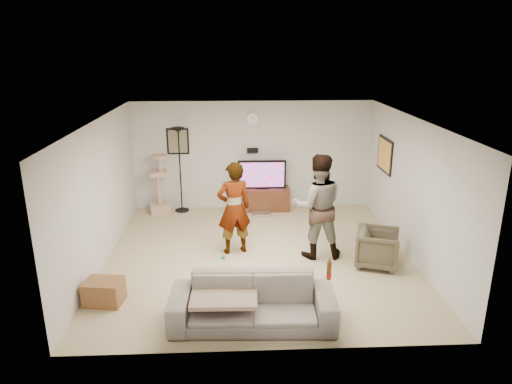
{
  "coord_description": "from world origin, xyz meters",
  "views": [
    {
      "loc": [
        -0.42,
        -7.77,
        3.73
      ],
      "look_at": [
        -0.04,
        0.2,
        1.17
      ],
      "focal_mm": 32.65,
      "sensor_mm": 36.0,
      "label": 1
    }
  ],
  "objects_px": {
    "tv_stand": "(262,199)",
    "person_left": "(234,208)",
    "cat_tree": "(158,183)",
    "tv": "(262,174)",
    "armchair": "(377,248)",
    "side_table": "(104,292)",
    "sofa": "(252,302)",
    "beer_bottle": "(329,271)",
    "floor_lamp": "(180,170)",
    "person_right": "(317,206)"
  },
  "relations": [
    {
      "from": "cat_tree",
      "to": "armchair",
      "type": "xyz_separation_m",
      "value": [
        4.21,
        -2.92,
        -0.36
      ]
    },
    {
      "from": "sofa",
      "to": "beer_bottle",
      "type": "distance_m",
      "value": 1.14
    },
    {
      "from": "tv",
      "to": "armchair",
      "type": "height_order",
      "value": "tv"
    },
    {
      "from": "tv",
      "to": "person_left",
      "type": "bearing_deg",
      "value": -105.75
    },
    {
      "from": "tv_stand",
      "to": "cat_tree",
      "type": "height_order",
      "value": "cat_tree"
    },
    {
      "from": "armchair",
      "to": "side_table",
      "type": "height_order",
      "value": "armchair"
    },
    {
      "from": "person_right",
      "to": "beer_bottle",
      "type": "height_order",
      "value": "person_right"
    },
    {
      "from": "tv",
      "to": "cat_tree",
      "type": "bearing_deg",
      "value": -178.94
    },
    {
      "from": "tv",
      "to": "side_table",
      "type": "height_order",
      "value": "tv"
    },
    {
      "from": "person_left",
      "to": "armchair",
      "type": "distance_m",
      "value": 2.64
    },
    {
      "from": "side_table",
      "to": "tv",
      "type": "bearing_deg",
      "value": 56.9
    },
    {
      "from": "cat_tree",
      "to": "sofa",
      "type": "relative_size",
      "value": 0.61
    },
    {
      "from": "cat_tree",
      "to": "sofa",
      "type": "distance_m",
      "value": 5.01
    },
    {
      "from": "cat_tree",
      "to": "person_right",
      "type": "distance_m",
      "value": 4.06
    },
    {
      "from": "tv",
      "to": "floor_lamp",
      "type": "height_order",
      "value": "floor_lamp"
    },
    {
      "from": "armchair",
      "to": "person_left",
      "type": "bearing_deg",
      "value": 93.47
    },
    {
      "from": "person_left",
      "to": "cat_tree",
      "type": "bearing_deg",
      "value": -68.85
    },
    {
      "from": "beer_bottle",
      "to": "tv_stand",
      "type": "bearing_deg",
      "value": 97.83
    },
    {
      "from": "person_right",
      "to": "side_table",
      "type": "relative_size",
      "value": 3.49
    },
    {
      "from": "person_left",
      "to": "side_table",
      "type": "bearing_deg",
      "value": 24.86
    },
    {
      "from": "sofa",
      "to": "armchair",
      "type": "bearing_deg",
      "value": 39.0
    },
    {
      "from": "sofa",
      "to": "beer_bottle",
      "type": "relative_size",
      "value": 9.07
    },
    {
      "from": "person_right",
      "to": "beer_bottle",
      "type": "bearing_deg",
      "value": 84.32
    },
    {
      "from": "person_left",
      "to": "tv",
      "type": "bearing_deg",
      "value": -121.96
    },
    {
      "from": "tv_stand",
      "to": "sofa",
      "type": "xyz_separation_m",
      "value": [
        -0.4,
        -4.64,
        0.07
      ]
    },
    {
      "from": "tv",
      "to": "cat_tree",
      "type": "xyz_separation_m",
      "value": [
        -2.36,
        -0.04,
        -0.17
      ]
    },
    {
      "from": "person_right",
      "to": "sofa",
      "type": "bearing_deg",
      "value": 59.4
    },
    {
      "from": "tv",
      "to": "beer_bottle",
      "type": "xyz_separation_m",
      "value": [
        0.64,
        -4.64,
        -0.07
      ]
    },
    {
      "from": "sofa",
      "to": "beer_bottle",
      "type": "xyz_separation_m",
      "value": [
        1.04,
        0.0,
        0.46
      ]
    },
    {
      "from": "tv_stand",
      "to": "floor_lamp",
      "type": "distance_m",
      "value": 1.99
    },
    {
      "from": "cat_tree",
      "to": "person_right",
      "type": "height_order",
      "value": "person_right"
    },
    {
      "from": "person_right",
      "to": "sofa",
      "type": "distance_m",
      "value": 2.54
    },
    {
      "from": "tv_stand",
      "to": "cat_tree",
      "type": "relative_size",
      "value": 0.93
    },
    {
      "from": "beer_bottle",
      "to": "side_table",
      "type": "distance_m",
      "value": 3.36
    },
    {
      "from": "cat_tree",
      "to": "person_right",
      "type": "xyz_separation_m",
      "value": [
        3.2,
        -2.47,
        0.27
      ]
    },
    {
      "from": "person_right",
      "to": "floor_lamp",
      "type": "bearing_deg",
      "value": -43.17
    },
    {
      "from": "sofa",
      "to": "floor_lamp",
      "type": "bearing_deg",
      "value": 109.68
    },
    {
      "from": "person_left",
      "to": "person_right",
      "type": "xyz_separation_m",
      "value": [
        1.49,
        -0.23,
        0.09
      ]
    },
    {
      "from": "floor_lamp",
      "to": "side_table",
      "type": "distance_m",
      "value": 4.15
    },
    {
      "from": "armchair",
      "to": "side_table",
      "type": "relative_size",
      "value": 1.32
    },
    {
      "from": "floor_lamp",
      "to": "cat_tree",
      "type": "relative_size",
      "value": 1.42
    },
    {
      "from": "floor_lamp",
      "to": "sofa",
      "type": "bearing_deg",
      "value": -72.59
    },
    {
      "from": "person_right",
      "to": "beer_bottle",
      "type": "relative_size",
      "value": 7.66
    },
    {
      "from": "person_right",
      "to": "beer_bottle",
      "type": "xyz_separation_m",
      "value": [
        -0.21,
        -2.12,
        -0.17
      ]
    },
    {
      "from": "beer_bottle",
      "to": "armchair",
      "type": "relative_size",
      "value": 0.35
    },
    {
      "from": "tv_stand",
      "to": "person_left",
      "type": "height_order",
      "value": "person_left"
    },
    {
      "from": "floor_lamp",
      "to": "cat_tree",
      "type": "distance_m",
      "value": 0.58
    },
    {
      "from": "armchair",
      "to": "cat_tree",
      "type": "bearing_deg",
      "value": 73.8
    },
    {
      "from": "cat_tree",
      "to": "sofa",
      "type": "bearing_deg",
      "value": -66.95
    },
    {
      "from": "beer_bottle",
      "to": "armchair",
      "type": "height_order",
      "value": "beer_bottle"
    }
  ]
}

